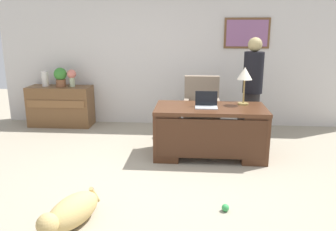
{
  "coord_description": "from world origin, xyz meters",
  "views": [
    {
      "loc": [
        0.3,
        -3.98,
        1.88
      ],
      "look_at": [
        -0.04,
        0.3,
        0.75
      ],
      "focal_mm": 36.2,
      "sensor_mm": 36.0,
      "label": 1
    }
  ],
  "objects_px": {
    "vase_empty": "(45,79)",
    "credenza": "(61,106)",
    "person_standing": "(252,89)",
    "laptop": "(206,103)",
    "vase_with_flowers": "(72,76)",
    "dog_lying": "(71,212)",
    "armchair": "(201,110)",
    "desk_lamp": "(245,76)",
    "potted_plant": "(60,76)",
    "desk": "(210,130)",
    "dog_toy_bone": "(92,191)",
    "dog_toy_ball": "(225,208)"
  },
  "relations": [
    {
      "from": "vase_empty",
      "to": "credenza",
      "type": "bearing_deg",
      "value": -0.29
    },
    {
      "from": "person_standing",
      "to": "laptop",
      "type": "height_order",
      "value": "person_standing"
    },
    {
      "from": "person_standing",
      "to": "vase_with_flowers",
      "type": "distance_m",
      "value": 3.34
    },
    {
      "from": "dog_lying",
      "to": "laptop",
      "type": "relative_size",
      "value": 2.44
    },
    {
      "from": "armchair",
      "to": "dog_lying",
      "type": "xyz_separation_m",
      "value": [
        -1.29,
        -2.89,
        -0.32
      ]
    },
    {
      "from": "armchair",
      "to": "desk_lamp",
      "type": "bearing_deg",
      "value": -49.13
    },
    {
      "from": "person_standing",
      "to": "potted_plant",
      "type": "relative_size",
      "value": 4.78
    },
    {
      "from": "dog_lying",
      "to": "laptop",
      "type": "bearing_deg",
      "value": 55.86
    },
    {
      "from": "desk",
      "to": "dog_toy_bone",
      "type": "bearing_deg",
      "value": -137.34
    },
    {
      "from": "person_standing",
      "to": "dog_toy_ball",
      "type": "bearing_deg",
      "value": -104.33
    },
    {
      "from": "person_standing",
      "to": "armchair",
      "type": "bearing_deg",
      "value": 170.56
    },
    {
      "from": "vase_with_flowers",
      "to": "dog_toy_bone",
      "type": "distance_m",
      "value": 3.12
    },
    {
      "from": "dog_toy_ball",
      "to": "credenza",
      "type": "bearing_deg",
      "value": 134.29
    },
    {
      "from": "vase_empty",
      "to": "potted_plant",
      "type": "bearing_deg",
      "value": 0.0
    },
    {
      "from": "desk",
      "to": "potted_plant",
      "type": "relative_size",
      "value": 4.46
    },
    {
      "from": "vase_with_flowers",
      "to": "person_standing",
      "type": "bearing_deg",
      "value": -11.35
    },
    {
      "from": "potted_plant",
      "to": "dog_toy_bone",
      "type": "bearing_deg",
      "value": -63.15
    },
    {
      "from": "credenza",
      "to": "vase_empty",
      "type": "distance_m",
      "value": 0.59
    },
    {
      "from": "armchair",
      "to": "potted_plant",
      "type": "height_order",
      "value": "potted_plant"
    },
    {
      "from": "desk",
      "to": "potted_plant",
      "type": "xyz_separation_m",
      "value": [
        -2.79,
        1.44,
        0.56
      ]
    },
    {
      "from": "vase_empty",
      "to": "person_standing",
      "type": "bearing_deg",
      "value": -9.82
    },
    {
      "from": "laptop",
      "to": "potted_plant",
      "type": "height_order",
      "value": "potted_plant"
    },
    {
      "from": "desk_lamp",
      "to": "dog_toy_bone",
      "type": "relative_size",
      "value": 2.88
    },
    {
      "from": "desk",
      "to": "vase_empty",
      "type": "bearing_deg",
      "value": 155.03
    },
    {
      "from": "desk_lamp",
      "to": "vase_with_flowers",
      "type": "distance_m",
      "value": 3.3
    },
    {
      "from": "person_standing",
      "to": "vase_empty",
      "type": "height_order",
      "value": "person_standing"
    },
    {
      "from": "potted_plant",
      "to": "dog_toy_ball",
      "type": "relative_size",
      "value": 4.54
    },
    {
      "from": "desk",
      "to": "credenza",
      "type": "distance_m",
      "value": 3.17
    },
    {
      "from": "desk",
      "to": "vase_with_flowers",
      "type": "relative_size",
      "value": 4.88
    },
    {
      "from": "person_standing",
      "to": "vase_empty",
      "type": "relative_size",
      "value": 6.03
    },
    {
      "from": "person_standing",
      "to": "laptop",
      "type": "xyz_separation_m",
      "value": [
        -0.77,
        -0.78,
        -0.08
      ]
    },
    {
      "from": "vase_empty",
      "to": "laptop",
      "type": "bearing_deg",
      "value": -25.41
    },
    {
      "from": "desk_lamp",
      "to": "dog_toy_bone",
      "type": "bearing_deg",
      "value": -141.4
    },
    {
      "from": "dog_toy_bone",
      "to": "potted_plant",
      "type": "bearing_deg",
      "value": 116.85
    },
    {
      "from": "dog_toy_ball",
      "to": "potted_plant",
      "type": "bearing_deg",
      "value": 133.89
    },
    {
      "from": "person_standing",
      "to": "dog_lying",
      "type": "relative_size",
      "value": 2.21
    },
    {
      "from": "desk_lamp",
      "to": "vase_with_flowers",
      "type": "bearing_deg",
      "value": 158.28
    },
    {
      "from": "vase_with_flowers",
      "to": "potted_plant",
      "type": "distance_m",
      "value": 0.22
    },
    {
      "from": "credenza",
      "to": "dog_toy_ball",
      "type": "relative_size",
      "value": 15.19
    },
    {
      "from": "armchair",
      "to": "desk_lamp",
      "type": "relative_size",
      "value": 1.89
    },
    {
      "from": "person_standing",
      "to": "dog_toy_bone",
      "type": "relative_size",
      "value": 8.89
    },
    {
      "from": "armchair",
      "to": "vase_empty",
      "type": "bearing_deg",
      "value": 170.08
    },
    {
      "from": "credenza",
      "to": "laptop",
      "type": "relative_size",
      "value": 3.76
    },
    {
      "from": "dog_lying",
      "to": "dog_toy_ball",
      "type": "xyz_separation_m",
      "value": [
        1.51,
        0.4,
        -0.12
      ]
    },
    {
      "from": "person_standing",
      "to": "potted_plant",
      "type": "xyz_separation_m",
      "value": [
        -3.5,
        0.66,
        0.08
      ]
    },
    {
      "from": "laptop",
      "to": "dog_toy_ball",
      "type": "bearing_deg",
      "value": -83.72
    },
    {
      "from": "desk_lamp",
      "to": "vase_empty",
      "type": "height_order",
      "value": "desk_lamp"
    },
    {
      "from": "laptop",
      "to": "credenza",
      "type": "bearing_deg",
      "value": 152.5
    },
    {
      "from": "potted_plant",
      "to": "laptop",
      "type": "bearing_deg",
      "value": -27.85
    },
    {
      "from": "dog_toy_bone",
      "to": "credenza",
      "type": "bearing_deg",
      "value": 117.5
    }
  ]
}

